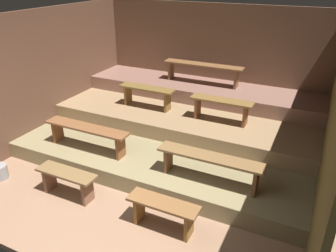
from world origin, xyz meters
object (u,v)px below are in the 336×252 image
object	(u,v)px
bench_floor_left	(67,179)
bench_lower_left	(87,132)
bench_middle_left	(147,92)
bench_middle_right	(221,105)
pail_floor	(0,172)
bench_upper_center	(203,68)
bench_floor_right	(163,210)
bench_lower_right	(210,162)

from	to	relation	value
bench_floor_left	bench_lower_left	distance (m)	1.01
bench_lower_left	bench_middle_left	bearing A→B (deg)	77.56
bench_middle_right	pail_floor	distance (m)	3.98
bench_middle_left	bench_upper_center	xyz separation A→B (m)	(0.75, 1.15, 0.31)
bench_upper_center	bench_floor_left	bearing A→B (deg)	-102.22
bench_middle_right	pail_floor	bearing A→B (deg)	-138.79
bench_upper_center	bench_lower_left	bearing A→B (deg)	-112.06
bench_middle_left	bench_floor_left	bearing A→B (deg)	-90.68
bench_floor_right	pail_floor	world-z (taller)	bench_floor_right
bench_floor_right	bench_upper_center	bearing A→B (deg)	103.12
bench_lower_right	bench_middle_right	xyz separation A→B (m)	(-0.34, 1.53, 0.27)
bench_floor_right	bench_upper_center	xyz separation A→B (m)	(-0.84, 3.60, 0.89)
bench_floor_right	bench_upper_center	world-z (taller)	bench_upper_center
bench_floor_right	bench_lower_left	distance (m)	2.15
bench_middle_left	bench_upper_center	bearing A→B (deg)	56.97
bench_floor_right	bench_lower_right	size ratio (longest dim) A/B	0.61
bench_middle_left	bench_upper_center	world-z (taller)	bench_upper_center
bench_floor_left	bench_lower_right	distance (m)	2.15
bench_lower_left	bench_upper_center	size ratio (longest dim) A/B	0.90
bench_lower_left	bench_upper_center	bearing A→B (deg)	67.94
bench_middle_right	bench_upper_center	distance (m)	1.44
bench_lower_right	bench_middle_left	bearing A→B (deg)	141.10
bench_floor_left	bench_middle_left	size ratio (longest dim) A/B	0.84
bench_middle_left	bench_middle_right	size ratio (longest dim) A/B	1.00
bench_lower_right	bench_middle_right	size ratio (longest dim) A/B	1.38
bench_floor_left	pail_floor	distance (m)	1.37
bench_floor_right	bench_upper_center	size ratio (longest dim) A/B	0.55
bench_lower_right	pail_floor	bearing A→B (deg)	-162.35
bench_floor_left	bench_lower_right	xyz separation A→B (m)	(1.93, 0.91, 0.31)
bench_upper_center	pail_floor	distance (m)	4.43
bench_floor_right	bench_lower_left	world-z (taller)	bench_lower_left
bench_lower_right	bench_middle_left	distance (m)	2.45
bench_middle_left	pail_floor	distance (m)	3.02
bench_middle_right	bench_floor_right	bearing A→B (deg)	-89.32
bench_lower_left	pail_floor	size ratio (longest dim) A/B	6.22
bench_lower_right	pail_floor	size ratio (longest dim) A/B	6.22
bench_floor_left	bench_middle_left	world-z (taller)	bench_middle_left
bench_middle_right	bench_upper_center	size ratio (longest dim) A/B	0.66
bench_lower_right	bench_upper_center	distance (m)	2.98
bench_lower_left	bench_lower_right	xyz separation A→B (m)	(2.24, 0.00, 0.00)
bench_middle_left	pail_floor	size ratio (longest dim) A/B	4.51
bench_upper_center	pail_floor	xyz separation A→B (m)	(-2.13, -3.73, -1.08)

